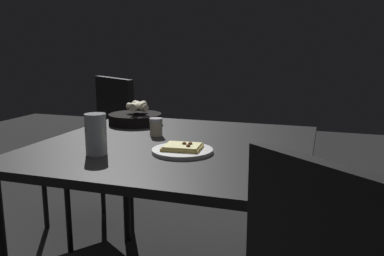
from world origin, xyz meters
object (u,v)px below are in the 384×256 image
(beer_glass, at_px, (96,137))
(chair_far, at_px, (98,145))
(pizza_plate, at_px, (182,150))
(pepper_shaker, at_px, (156,128))
(bread_basket, at_px, (135,117))
(dining_table, at_px, (175,157))

(beer_glass, bearing_deg, chair_far, -58.60)
(pizza_plate, relative_size, pepper_shaker, 2.90)
(pepper_shaker, relative_size, chair_far, 0.08)
(bread_basket, xyz_separation_m, pepper_shaker, (-0.21, 0.22, 0.00))
(dining_table, xyz_separation_m, pizza_plate, (-0.08, 0.13, 0.07))
(dining_table, relative_size, chair_far, 1.16)
(pizza_plate, distance_m, beer_glass, 0.31)
(chair_far, bearing_deg, dining_table, 140.89)
(dining_table, distance_m, chair_far, 0.92)
(beer_glass, height_order, chair_far, chair_far)
(pepper_shaker, bearing_deg, beer_glass, 77.34)
(bread_basket, xyz_separation_m, chair_far, (0.38, -0.26, -0.23))
(pizza_plate, height_order, beer_glass, beer_glass)
(chair_far, bearing_deg, pizza_plate, 138.09)
(pizza_plate, bearing_deg, bread_basket, -47.78)
(pizza_plate, xyz_separation_m, bread_basket, (0.41, -0.45, 0.02))
(pizza_plate, bearing_deg, pepper_shaker, -48.70)
(pizza_plate, relative_size, chair_far, 0.24)
(bread_basket, bearing_deg, chair_far, -34.06)
(dining_table, distance_m, beer_glass, 0.34)
(dining_table, height_order, beer_glass, beer_glass)
(pepper_shaker, height_order, chair_far, chair_far)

